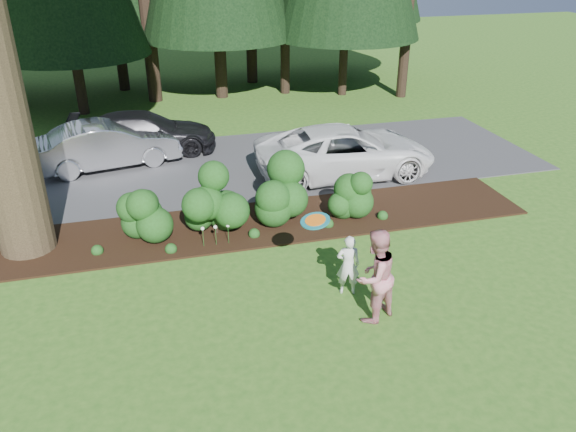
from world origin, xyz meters
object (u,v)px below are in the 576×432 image
object	(u,v)px
frisbee	(315,221)
adult	(375,276)
car_silver_wagon	(108,145)
car_dark_suv	(144,133)
car_white_suv	(345,151)
child	(348,265)

from	to	relation	value
frisbee	adult	bearing A→B (deg)	-45.60
car_silver_wagon	adult	xyz separation A→B (m)	(5.05, -9.55, 0.19)
car_dark_suv	adult	world-z (taller)	adult
car_silver_wagon	car_white_suv	bearing A→B (deg)	-121.63
car_silver_wagon	child	distance (m)	9.90
car_dark_suv	car_white_suv	bearing A→B (deg)	-119.14
car_white_suv	adult	size ratio (longest dim) A/B	2.88
car_silver_wagon	car_dark_suv	bearing A→B (deg)	-59.99
car_white_suv	car_dark_suv	xyz separation A→B (m)	(-5.87, 3.59, -0.07)
frisbee	car_silver_wagon	bearing A→B (deg)	115.66
child	frisbee	bearing A→B (deg)	15.40
car_silver_wagon	frisbee	bearing A→B (deg)	-165.92
child	car_silver_wagon	bearing A→B (deg)	-46.94
child	adult	distance (m)	1.00
adult	frisbee	xyz separation A→B (m)	(-0.90, 0.92, 0.83)
car_dark_suv	child	xyz separation A→B (m)	(3.72, -9.64, -0.06)
car_silver_wagon	frisbee	xyz separation A→B (m)	(4.15, -8.64, 1.03)
adult	car_dark_suv	bearing A→B (deg)	-95.84
car_dark_suv	child	bearing A→B (deg)	-156.56
car_white_suv	child	world-z (taller)	car_white_suv
child	adult	size ratio (longest dim) A/B	0.70
car_dark_suv	adult	distance (m)	11.28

